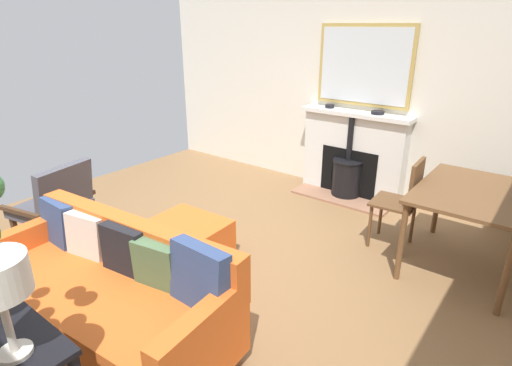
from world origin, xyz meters
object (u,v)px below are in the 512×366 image
(armchair_accent, at_px, (56,201))
(dining_chair_near_fireplace, at_px, (404,197))
(mantel_bowl_far, at_px, (378,112))
(mantel_bowl_near, at_px, (330,106))
(fireplace, at_px, (352,159))
(ottoman, at_px, (184,239))
(sofa, at_px, (108,292))
(dining_table, at_px, (473,200))

(armchair_accent, relative_size, dining_chair_near_fireplace, 0.92)
(mantel_bowl_far, relative_size, dining_chair_near_fireplace, 0.17)
(armchair_accent, bearing_deg, mantel_bowl_near, 154.95)
(mantel_bowl_near, height_order, armchair_accent, mantel_bowl_near)
(mantel_bowl_near, bearing_deg, fireplace, 86.57)
(fireplace, distance_m, ottoman, 2.45)
(fireplace, distance_m, mantel_bowl_near, 0.72)
(mantel_bowl_far, height_order, dining_chair_near_fireplace, mantel_bowl_far)
(fireplace, bearing_deg, ottoman, -11.42)
(ottoman, bearing_deg, sofa, 18.42)
(mantel_bowl_near, height_order, sofa, mantel_bowl_near)
(dining_table, bearing_deg, armchair_accent, -59.11)
(armchair_accent, relative_size, dining_table, 0.71)
(sofa, relative_size, armchair_accent, 2.33)
(dining_table, bearing_deg, mantel_bowl_far, -126.76)
(fireplace, relative_size, dining_table, 1.17)
(fireplace, xyz_separation_m, ottoman, (2.39, -0.48, -0.24))
(dining_table, distance_m, dining_chair_near_fireplace, 0.58)
(mantel_bowl_far, bearing_deg, fireplace, -85.23)
(fireplace, xyz_separation_m, sofa, (3.37, -0.16, -0.10))
(mantel_bowl_near, relative_size, dining_chair_near_fireplace, 0.13)
(mantel_bowl_near, xyz_separation_m, ottoman, (2.42, -0.12, -0.86))
(armchair_accent, bearing_deg, mantel_bowl_far, 145.72)
(fireplace, xyz_separation_m, mantel_bowl_far, (-0.02, 0.26, 0.62))
(ottoman, xyz_separation_m, dining_chair_near_fireplace, (-1.46, 1.46, 0.30))
(ottoman, distance_m, dining_table, 2.53)
(mantel_bowl_far, height_order, dining_table, mantel_bowl_far)
(fireplace, relative_size, dining_chair_near_fireplace, 1.52)
(sofa, bearing_deg, mantel_bowl_far, 172.97)
(fireplace, relative_size, mantel_bowl_far, 9.03)
(mantel_bowl_far, bearing_deg, ottoman, -17.14)
(armchair_accent, distance_m, dining_chair_near_fireplace, 3.34)
(dining_chair_near_fireplace, bearing_deg, armchair_accent, -54.02)
(dining_table, height_order, dining_chair_near_fireplace, dining_chair_near_fireplace)
(sofa, bearing_deg, fireplace, 177.33)
(sofa, relative_size, dining_chair_near_fireplace, 2.14)
(mantel_bowl_near, xyz_separation_m, dining_table, (0.96, 1.91, -0.44))
(armchair_accent, bearing_deg, dining_chair_near_fireplace, 125.98)
(fireplace, height_order, ottoman, fireplace)
(mantel_bowl_far, relative_size, sofa, 0.08)
(fireplace, bearing_deg, dining_table, 58.76)
(dining_chair_near_fireplace, bearing_deg, fireplace, -133.68)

